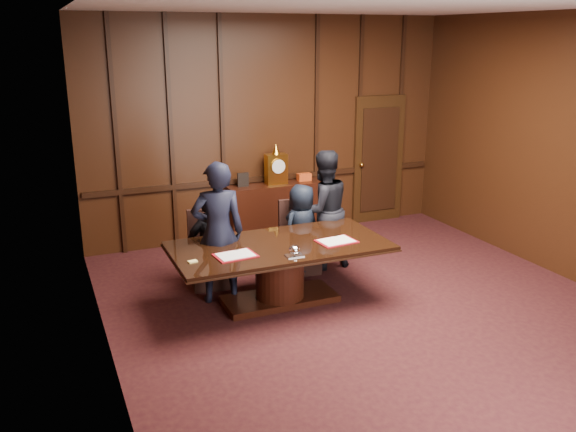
# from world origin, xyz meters

# --- Properties ---
(room) EXTENTS (7.00, 7.04, 3.50)m
(room) POSITION_xyz_m (0.07, 0.14, 1.72)
(room) COLOR black
(room) RESTS_ON ground
(sideboard) EXTENTS (1.60, 0.45, 1.54)m
(sideboard) POSITION_xyz_m (0.00, 3.26, 0.49)
(sideboard) COLOR black
(sideboard) RESTS_ON ground
(conference_table) EXTENTS (2.62, 1.32, 0.76)m
(conference_table) POSITION_xyz_m (-0.90, 0.90, 0.51)
(conference_table) COLOR black
(conference_table) RESTS_ON ground
(folder_left) EXTENTS (0.49, 0.37, 0.02)m
(folder_left) POSITION_xyz_m (-1.52, 0.71, 0.77)
(folder_left) COLOR maroon
(folder_left) RESTS_ON conference_table
(folder_right) EXTENTS (0.49, 0.37, 0.02)m
(folder_right) POSITION_xyz_m (-0.23, 0.70, 0.77)
(folder_right) COLOR maroon
(folder_right) RESTS_ON conference_table
(inkstand) EXTENTS (0.20, 0.14, 0.12)m
(inkstand) POSITION_xyz_m (-0.90, 0.45, 0.81)
(inkstand) COLOR white
(inkstand) RESTS_ON conference_table
(notepad) EXTENTS (0.11, 0.08, 0.01)m
(notepad) POSITION_xyz_m (-2.02, 0.71, 0.77)
(notepad) COLOR #FEE27C
(notepad) RESTS_ON conference_table
(chair_left) EXTENTS (0.53, 0.53, 0.99)m
(chair_left) POSITION_xyz_m (-1.55, 1.77, 0.29)
(chair_left) COLOR black
(chair_left) RESTS_ON ground
(chair_right) EXTENTS (0.51, 0.51, 0.99)m
(chair_right) POSITION_xyz_m (-0.25, 1.77, 0.29)
(chair_right) COLOR black
(chair_right) RESTS_ON ground
(signatory_left) EXTENTS (0.73, 0.37, 1.20)m
(signatory_left) POSITION_xyz_m (-1.55, 1.70, 0.60)
(signatory_left) COLOR black
(signatory_left) RESTS_ON ground
(signatory_right) EXTENTS (0.71, 0.57, 1.26)m
(signatory_right) POSITION_xyz_m (-0.25, 1.70, 0.63)
(signatory_right) COLOR black
(signatory_right) RESTS_ON ground
(witness_left) EXTENTS (0.70, 0.52, 1.77)m
(witness_left) POSITION_xyz_m (-1.56, 1.25, 0.88)
(witness_left) COLOR black
(witness_left) RESTS_ON ground
(witness_right) EXTENTS (0.85, 0.68, 1.68)m
(witness_right) POSITION_xyz_m (0.12, 1.79, 0.84)
(witness_right) COLOR black
(witness_right) RESTS_ON ground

